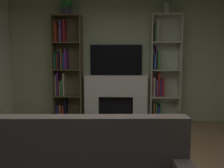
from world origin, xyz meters
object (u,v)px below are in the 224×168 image
bookshelf_left (65,70)px  coffee_table (87,163)px  tv (116,60)px  potted_plant (66,5)px  vase_with_flowers (167,7)px  fireplace (116,98)px  bookshelf_right (161,74)px

bookshelf_left → coffee_table: bookshelf_left is taller
tv → potted_plant: 1.56m
tv → vase_with_flowers: size_ratio=2.61×
vase_with_flowers → fireplace: bearing=177.8°
fireplace → tv: size_ratio=1.30×
fireplace → tv: tv is taller
potted_plant → vase_with_flowers: (2.09, 0.00, -0.06)m
fireplace → bookshelf_right: (0.97, -0.01, 0.52)m
potted_plant → coffee_table: bearing=-73.2°
tv → bookshelf_right: (0.97, -0.09, -0.29)m
bookshelf_right → potted_plant: 2.47m
potted_plant → coffee_table: size_ratio=0.40×
tv → fireplace: bearing=-90.0°
tv → bookshelf_left: 1.14m
bookshelf_right → potted_plant: potted_plant is taller
tv → potted_plant: bearing=-173.4°
bookshelf_left → fireplace: bearing=0.1°
coffee_table → vase_with_flowers: bearing=67.1°
bookshelf_right → vase_with_flowers: size_ratio=5.33×
bookshelf_right → vase_with_flowers: bearing=-20.3°
coffee_table → tv: bearing=86.7°
potted_plant → vase_with_flowers: bearing=0.0°
tv → bookshelf_left: size_ratio=0.49×
tv → coffee_table: (-0.17, -3.00, -0.98)m
bookshelf_left → bookshelf_right: bearing=-0.3°
vase_with_flowers → tv: bearing=173.4°
bookshelf_right → vase_with_flowers: vase_with_flowers is taller
fireplace → potted_plant: potted_plant is taller
bookshelf_left → vase_with_flowers: 2.52m
bookshelf_right → coffee_table: bookshelf_right is taller
bookshelf_left → vase_with_flowers: bearing=-1.0°
potted_plant → vase_with_flowers: 2.09m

